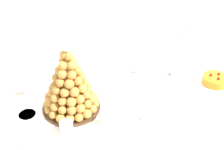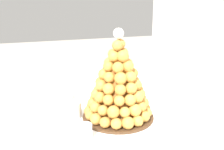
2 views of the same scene
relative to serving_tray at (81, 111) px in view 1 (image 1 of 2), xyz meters
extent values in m
cylinder|color=brown|center=(0.96, 0.40, -0.39)|extent=(0.04, 0.04, 0.73)
cube|color=brown|center=(0.17, 0.04, -0.02)|extent=(1.70, 0.84, 0.02)
cube|color=white|center=(0.17, 0.04, -0.01)|extent=(1.76, 0.90, 0.00)
cube|color=white|center=(0.17, 0.49, -0.15)|extent=(1.76, 0.01, 0.28)
cube|color=white|center=(0.00, 0.00, 0.00)|extent=(0.67, 0.42, 0.01)
cube|color=white|center=(0.00, -0.21, 0.01)|extent=(0.67, 0.01, 0.02)
cube|color=white|center=(0.00, 0.21, 0.01)|extent=(0.67, 0.01, 0.02)
cube|color=white|center=(-0.34, 0.00, 0.01)|extent=(0.01, 0.42, 0.02)
cube|color=white|center=(0.34, 0.00, 0.01)|extent=(0.01, 0.42, 0.02)
cylinder|color=white|center=(0.00, 0.00, 0.00)|extent=(0.39, 0.39, 0.00)
cylinder|color=#4C331E|center=(-0.04, 0.03, 0.01)|extent=(0.25, 0.25, 0.01)
cone|color=#B07331|center=(-0.04, 0.03, 0.15)|extent=(0.17, 0.17, 0.27)
sphere|color=gold|center=(0.07, 0.03, 0.03)|extent=(0.04, 0.04, 0.04)
sphere|color=gold|center=(0.06, 0.07, 0.03)|extent=(0.04, 0.04, 0.04)
sphere|color=gold|center=(0.04, 0.10, 0.03)|extent=(0.04, 0.04, 0.04)
sphere|color=gold|center=(0.01, 0.12, 0.03)|extent=(0.04, 0.04, 0.04)
sphere|color=gold|center=(-0.03, 0.13, 0.03)|extent=(0.04, 0.04, 0.04)
sphere|color=gold|center=(-0.06, 0.13, 0.03)|extent=(0.04, 0.04, 0.04)
sphere|color=gold|center=(-0.10, 0.11, 0.03)|extent=(0.04, 0.04, 0.04)
sphere|color=gold|center=(-0.12, 0.09, 0.03)|extent=(0.04, 0.04, 0.04)
sphere|color=gold|center=(-0.14, 0.05, 0.03)|extent=(0.04, 0.04, 0.04)
sphere|color=gold|center=(-0.14, 0.01, 0.03)|extent=(0.04, 0.04, 0.04)
sphere|color=gold|center=(-0.12, -0.02, 0.03)|extent=(0.04, 0.04, 0.04)
sphere|color=gold|center=(-0.10, -0.05, 0.03)|extent=(0.04, 0.04, 0.04)
sphere|color=gold|center=(-0.06, -0.07, 0.03)|extent=(0.04, 0.04, 0.04)
sphere|color=gold|center=(-0.03, -0.07, 0.03)|extent=(0.04, 0.04, 0.04)
sphere|color=gold|center=(0.01, -0.06, 0.03)|extent=(0.04, 0.04, 0.04)
sphere|color=gold|center=(0.04, -0.04, 0.03)|extent=(0.04, 0.04, 0.04)
sphere|color=gold|center=(0.06, -0.01, 0.03)|extent=(0.04, 0.04, 0.04)
sphere|color=gold|center=(0.05, 0.06, 0.06)|extent=(0.04, 0.04, 0.04)
sphere|color=gold|center=(0.03, 0.09, 0.06)|extent=(0.04, 0.04, 0.04)
sphere|color=gold|center=(0.00, 0.11, 0.06)|extent=(0.04, 0.04, 0.04)
sphere|color=gold|center=(-0.04, 0.12, 0.06)|extent=(0.04, 0.04, 0.04)
sphere|color=gold|center=(-0.07, 0.11, 0.06)|extent=(0.04, 0.04, 0.04)
sphere|color=gold|center=(-0.10, 0.09, 0.07)|extent=(0.04, 0.04, 0.04)
sphere|color=gold|center=(-0.12, 0.06, 0.07)|extent=(0.04, 0.04, 0.04)
sphere|color=gold|center=(-0.12, 0.02, 0.07)|extent=(0.04, 0.04, 0.04)
sphere|color=gold|center=(-0.11, -0.02, 0.06)|extent=(0.04, 0.04, 0.04)
sphere|color=gold|center=(-0.09, -0.04, 0.06)|extent=(0.04, 0.04, 0.04)
sphere|color=gold|center=(-0.05, -0.06, 0.06)|extent=(0.04, 0.04, 0.04)
sphere|color=gold|center=(-0.01, -0.06, 0.06)|extent=(0.04, 0.04, 0.04)
sphere|color=gold|center=(0.02, -0.04, 0.06)|extent=(0.04, 0.04, 0.04)
sphere|color=gold|center=(0.04, -0.01, 0.07)|extent=(0.04, 0.04, 0.04)
sphere|color=gold|center=(0.05, 0.03, 0.06)|extent=(0.04, 0.04, 0.04)
sphere|color=gold|center=(0.02, 0.08, 0.10)|extent=(0.04, 0.04, 0.04)
sphere|color=gold|center=(-0.01, 0.10, 0.10)|extent=(0.04, 0.04, 0.04)
sphere|color=gold|center=(-0.04, 0.11, 0.10)|extent=(0.04, 0.04, 0.04)
sphere|color=gold|center=(-0.08, 0.10, 0.10)|extent=(0.04, 0.04, 0.04)
sphere|color=gold|center=(-0.10, 0.07, 0.10)|extent=(0.04, 0.04, 0.04)
sphere|color=gold|center=(-0.11, 0.03, 0.10)|extent=(0.04, 0.04, 0.04)
sphere|color=gold|center=(-0.10, 0.00, 0.10)|extent=(0.04, 0.04, 0.04)
sphere|color=gold|center=(-0.08, -0.03, 0.10)|extent=(0.04, 0.04, 0.04)
sphere|color=gold|center=(-0.05, -0.04, 0.10)|extent=(0.04, 0.04, 0.04)
sphere|color=gold|center=(-0.01, -0.04, 0.10)|extent=(0.04, 0.04, 0.04)
sphere|color=gold|center=(0.02, -0.02, 0.10)|extent=(0.04, 0.04, 0.04)
sphere|color=gold|center=(0.04, 0.01, 0.10)|extent=(0.04, 0.04, 0.04)
sphere|color=gold|center=(0.04, 0.05, 0.10)|extent=(0.04, 0.04, 0.04)
sphere|color=gold|center=(0.00, 0.09, 0.13)|extent=(0.04, 0.04, 0.04)
sphere|color=gold|center=(-0.04, 0.09, 0.13)|extent=(0.04, 0.04, 0.04)
sphere|color=gold|center=(-0.08, 0.08, 0.13)|extent=(0.04, 0.04, 0.04)
sphere|color=gold|center=(-0.10, 0.04, 0.13)|extent=(0.04, 0.04, 0.04)
sphere|color=gold|center=(-0.09, 0.01, 0.13)|extent=(0.04, 0.04, 0.04)
sphere|color=gold|center=(-0.07, -0.02, 0.13)|extent=(0.04, 0.04, 0.04)
sphere|color=gold|center=(-0.03, -0.03, 0.13)|extent=(0.04, 0.04, 0.04)
sphere|color=gold|center=(0.01, -0.02, 0.13)|extent=(0.04, 0.04, 0.04)
sphere|color=gold|center=(0.03, 0.02, 0.13)|extent=(0.04, 0.04, 0.04)
sphere|color=gold|center=(0.02, 0.06, 0.13)|extent=(0.04, 0.04, 0.04)
sphere|color=gold|center=(-0.03, 0.08, 0.17)|extent=(0.04, 0.04, 0.04)
sphere|color=gold|center=(-0.06, 0.07, 0.17)|extent=(0.04, 0.04, 0.04)
sphere|color=#CB8B3A|center=(-0.08, 0.04, 0.17)|extent=(0.04, 0.04, 0.04)
sphere|color=gold|center=(-0.08, 0.00, 0.17)|extent=(0.04, 0.04, 0.04)
sphere|color=gold|center=(-0.04, -0.02, 0.17)|extent=(0.04, 0.04, 0.04)
sphere|color=gold|center=(-0.01, -0.01, 0.17)|extent=(0.04, 0.04, 0.04)
sphere|color=gold|center=(0.01, 0.02, 0.17)|extent=(0.04, 0.04, 0.04)
sphere|color=gold|center=(0.01, 0.06, 0.17)|extent=(0.04, 0.04, 0.04)
sphere|color=gold|center=(-0.04, 0.07, 0.20)|extent=(0.04, 0.04, 0.04)
sphere|color=gold|center=(-0.07, 0.04, 0.20)|extent=(0.04, 0.04, 0.04)
sphere|color=gold|center=(-0.06, 0.01, 0.20)|extent=(0.04, 0.04, 0.04)
sphere|color=gold|center=(-0.03, 0.00, 0.20)|extent=(0.04, 0.04, 0.04)
sphere|color=gold|center=(0.00, 0.02, 0.20)|extent=(0.04, 0.04, 0.04)
sphere|color=gold|center=(-0.01, 0.06, 0.20)|extent=(0.04, 0.04, 0.04)
sphere|color=gold|center=(-0.05, 0.05, 0.24)|extent=(0.04, 0.04, 0.04)
sphere|color=gold|center=(-0.06, 0.02, 0.23)|extent=(0.04, 0.04, 0.04)
sphere|color=gold|center=(-0.02, 0.01, 0.23)|extent=(0.04, 0.04, 0.04)
sphere|color=#CB8C3A|center=(-0.01, 0.04, 0.23)|extent=(0.04, 0.04, 0.04)
sphere|color=gold|center=(-0.04, 0.04, 0.27)|extent=(0.04, 0.04, 0.04)
sphere|color=gold|center=(-0.03, 0.02, 0.27)|extent=(0.04, 0.04, 0.04)
sphere|color=white|center=(-0.04, 0.03, 0.31)|extent=(0.04, 0.04, 0.04)
cylinder|color=silver|center=(-0.25, -0.13, 0.03)|extent=(0.06, 0.06, 0.06)
cylinder|color=brown|center=(-0.25, -0.13, 0.02)|extent=(0.05, 0.05, 0.02)
cylinder|color=#8C603D|center=(-0.25, -0.13, 0.04)|extent=(0.05, 0.05, 0.02)
sphere|color=brown|center=(-0.26, -0.13, 0.05)|extent=(0.02, 0.02, 0.02)
cylinder|color=silver|center=(-0.09, -0.12, 0.03)|extent=(0.05, 0.05, 0.06)
cylinder|color=gold|center=(-0.09, -0.12, 0.02)|extent=(0.05, 0.05, 0.02)
cylinder|color=#EAC166|center=(-0.09, -0.12, 0.04)|extent=(0.05, 0.05, 0.02)
sphere|color=brown|center=(-0.09, -0.12, 0.05)|extent=(0.01, 0.01, 0.01)
cylinder|color=silver|center=(0.08, -0.11, 0.03)|extent=(0.05, 0.05, 0.05)
cylinder|color=#F4EAC6|center=(0.08, -0.11, 0.01)|extent=(0.04, 0.04, 0.02)
cylinder|color=white|center=(0.08, -0.11, 0.03)|extent=(0.04, 0.04, 0.01)
sphere|color=brown|center=(0.08, -0.11, 0.04)|extent=(0.01, 0.01, 0.01)
cylinder|color=silver|center=(0.25, -0.12, 0.03)|extent=(0.06, 0.06, 0.05)
cylinder|color=brown|center=(0.25, -0.12, 0.01)|extent=(0.05, 0.05, 0.02)
cylinder|color=#8C603D|center=(0.25, -0.12, 0.03)|extent=(0.05, 0.05, 0.01)
sphere|color=brown|center=(0.25, -0.12, 0.04)|extent=(0.02, 0.02, 0.02)
cylinder|color=white|center=(-0.23, 0.02, 0.01)|extent=(0.08, 0.08, 0.02)
cylinder|color=#F2CC59|center=(-0.23, 0.02, 0.02)|extent=(0.07, 0.07, 0.00)
cylinder|color=white|center=(0.50, 0.14, 0.00)|extent=(0.11, 0.11, 0.01)
cylinder|color=white|center=(0.50, 0.14, 0.03)|extent=(0.02, 0.02, 0.07)
cylinder|color=white|center=(0.50, 0.14, 0.15)|extent=(0.14, 0.14, 0.16)
cylinder|color=#9ED860|center=(0.53, 0.14, 0.09)|extent=(0.06, 0.06, 0.04)
cylinder|color=#D199D8|center=(0.50, 0.17, 0.09)|extent=(0.06, 0.05, 0.06)
cylinder|color=#72B2E0|center=(0.47, 0.14, 0.09)|extent=(0.06, 0.05, 0.03)
cylinder|color=#F9A54C|center=(0.50, 0.11, 0.09)|extent=(0.06, 0.06, 0.07)
cylinder|color=yellow|center=(0.51, 0.15, 0.11)|extent=(0.06, 0.05, 0.04)
cylinder|color=#9ED860|center=(0.48, 0.15, 0.11)|extent=(0.07, 0.05, 0.07)
cylinder|color=#E54C47|center=(0.50, 0.11, 0.11)|extent=(0.06, 0.05, 0.05)
cylinder|color=brown|center=(0.52, 0.16, 0.14)|extent=(0.06, 0.06, 0.05)
cylinder|color=pink|center=(0.49, 0.14, 0.14)|extent=(0.07, 0.05, 0.07)
cylinder|color=pink|center=(0.53, 0.12, 0.14)|extent=(0.05, 0.05, 0.03)
cylinder|color=brown|center=(0.50, 0.15, 0.16)|extent=(0.07, 0.05, 0.07)
cylinder|color=#E54C47|center=(0.48, 0.14, 0.16)|extent=(0.07, 0.05, 0.07)
cylinder|color=#F9A54C|center=(0.51, 0.11, 0.16)|extent=(0.07, 0.05, 0.07)
cylinder|color=yellow|center=(0.53, 0.15, 0.16)|extent=(0.06, 0.05, 0.05)
cylinder|color=#9ED860|center=(0.49, 0.15, 0.19)|extent=(0.06, 0.05, 0.06)
cylinder|color=#E54C47|center=(0.51, 0.10, 0.19)|extent=(0.06, 0.05, 0.05)
cylinder|color=yellow|center=(0.53, 0.15, 0.19)|extent=(0.06, 0.05, 0.05)
cylinder|color=brown|center=(0.47, 0.13, 0.21)|extent=(0.06, 0.06, 0.04)
cylinder|color=#F9A54C|center=(0.50, 0.11, 0.21)|extent=(0.07, 0.06, 0.06)
cylinder|color=#9ED860|center=(0.54, 0.14, 0.21)|extent=(0.06, 0.06, 0.05)
cylinder|color=#E54C47|center=(0.51, 0.17, 0.21)|extent=(0.06, 0.06, 0.04)
cylinder|color=white|center=(0.67, -0.01, 0.00)|extent=(0.21, 0.21, 0.01)
torus|color=gold|center=(0.67, -0.01, 0.00)|extent=(0.20, 0.20, 0.00)
cylinder|color=orange|center=(0.67, -0.01, 0.02)|extent=(0.12, 0.12, 0.04)
sphere|color=#A51923|center=(0.69, 0.00, 0.05)|extent=(0.01, 0.01, 0.01)
sphere|color=#A51923|center=(0.65, 0.01, 0.05)|extent=(0.01, 0.01, 0.01)
sphere|color=#A51923|center=(0.67, -0.03, 0.05)|extent=(0.01, 0.01, 0.01)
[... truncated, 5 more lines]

